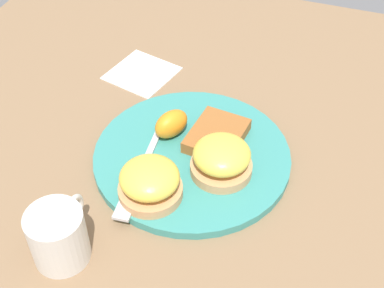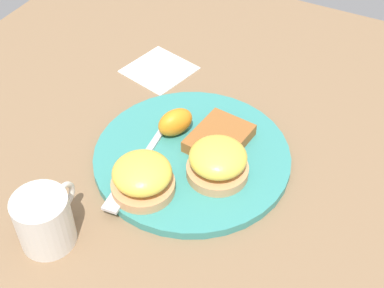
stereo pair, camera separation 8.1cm
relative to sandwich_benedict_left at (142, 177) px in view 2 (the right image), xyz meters
The scene contains 9 objects.
ground_plane 0.11m from the sandwich_benedict_left, 15.84° to the right, with size 1.10×1.10×0.00m, color #846647.
plate 0.11m from the sandwich_benedict_left, 15.84° to the right, with size 0.30×0.30×0.01m, color teal.
sandwich_benedict_left is the anchor object (origin of this frame).
sandwich_benedict_right 0.11m from the sandwich_benedict_left, 46.68° to the right, with size 0.09×0.09×0.06m.
hashbrown_patty 0.15m from the sandwich_benedict_left, 21.60° to the right, with size 0.10×0.08×0.02m, color #9A5B29.
orange_wedge 0.13m from the sandwich_benedict_left, ahead, with size 0.06×0.04×0.04m, color orange.
fork 0.05m from the sandwich_benedict_left, 39.24° to the left, with size 0.22×0.04×0.00m.
cup 0.14m from the sandwich_benedict_left, 149.03° to the left, with size 0.10×0.07×0.08m.
napkin 0.31m from the sandwich_benedict_left, 25.87° to the left, with size 0.11×0.11×0.00m, color white.
Camera 2 is at (-0.52, -0.27, 0.60)m, focal length 50.00 mm.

